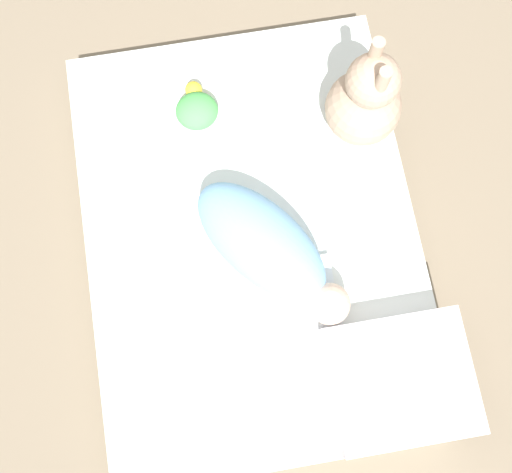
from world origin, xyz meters
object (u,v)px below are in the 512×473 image
at_px(turtle_plush, 197,109).
at_px(bunny_plush, 365,102).
at_px(pillow, 400,380).
at_px(swaddled_baby, 267,247).

bearing_deg(turtle_plush, bunny_plush, -103.12).
height_order(pillow, bunny_plush, bunny_plush).
bearing_deg(pillow, bunny_plush, -3.76).
distance_m(pillow, bunny_plush, 0.72).
distance_m(swaddled_baby, pillow, 0.47).
xyz_separation_m(pillow, turtle_plush, (0.81, 0.39, -0.00)).
xyz_separation_m(bunny_plush, turtle_plush, (0.10, 0.44, -0.10)).
bearing_deg(swaddled_baby, bunny_plush, 98.40).
distance_m(pillow, turtle_plush, 0.91).
relative_size(bunny_plush, turtle_plush, 2.41).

